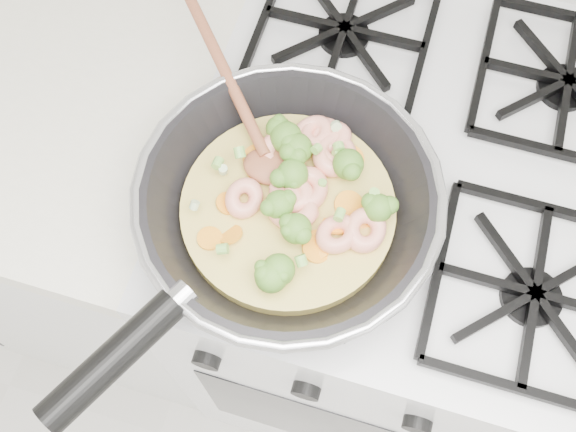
# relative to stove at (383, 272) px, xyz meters

# --- Properties ---
(stove) EXTENTS (0.60, 0.60, 0.92)m
(stove) POSITION_rel_stove_xyz_m (0.00, 0.00, 0.00)
(stove) COLOR white
(stove) RESTS_ON ground
(skillet) EXTENTS (0.40, 0.56, 0.09)m
(skillet) POSITION_rel_stove_xyz_m (-0.14, -0.14, 0.50)
(skillet) COLOR black
(skillet) RESTS_ON stove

